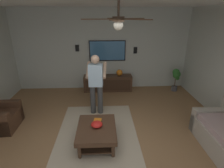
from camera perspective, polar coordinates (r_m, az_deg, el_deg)
ground_plane at (r=3.96m, az=-2.82°, el=-19.37°), size 7.86×7.86×0.00m
wall_back_tv at (r=6.44m, az=-3.21°, el=10.81°), size 0.10×6.26×2.81m
area_rug at (r=4.22m, az=-4.70°, el=-16.37°), size 2.83×1.80×0.01m
coffee_table at (r=3.89m, az=-4.91°, el=-14.80°), size 1.00×0.80×0.40m
media_console at (r=6.43m, az=-1.32°, el=0.31°), size 0.45×1.70×0.55m
tv at (r=6.35m, az=-1.47°, el=10.55°), size 0.05×1.26×0.71m
person_standing at (r=4.72m, az=-5.13°, el=0.79°), size 0.56×0.57×1.64m
potted_plant_short at (r=6.71m, az=19.81°, el=2.34°), size 0.32×0.30×0.80m
bowl at (r=3.81m, az=-4.89°, el=-12.69°), size 0.24×0.24×0.11m
remote_white at (r=3.94m, az=-5.17°, el=-12.17°), size 0.16×0.08×0.02m
book at (r=3.97m, az=-4.72°, el=-11.77°), size 0.24×0.19×0.04m
vase_round at (r=6.32m, az=2.40°, el=3.64°), size 0.22×0.22×0.22m
wall_speaker_left at (r=6.46m, az=7.46°, el=10.63°), size 0.06×0.12×0.22m
wall_speaker_right at (r=6.40m, az=-11.05°, el=11.18°), size 0.06×0.12×0.22m
ceiling_fan at (r=3.08m, az=2.13°, el=19.53°), size 1.20×1.10×0.46m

